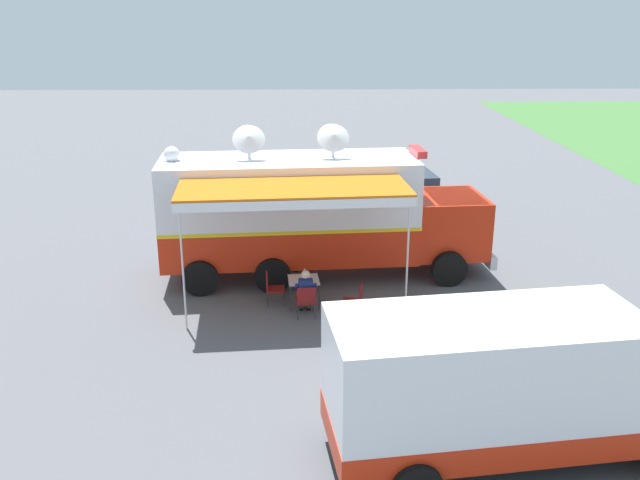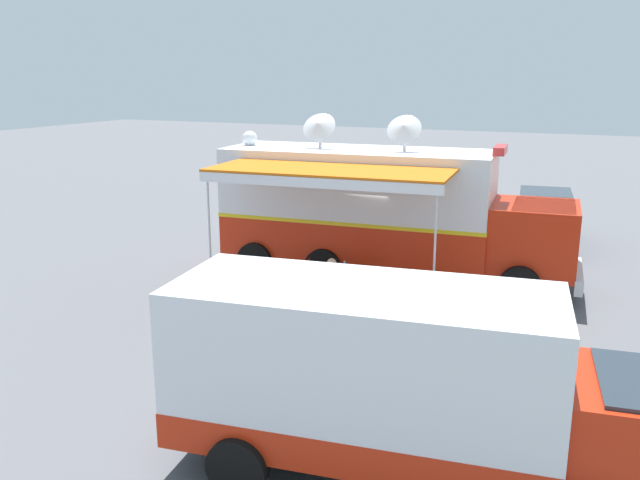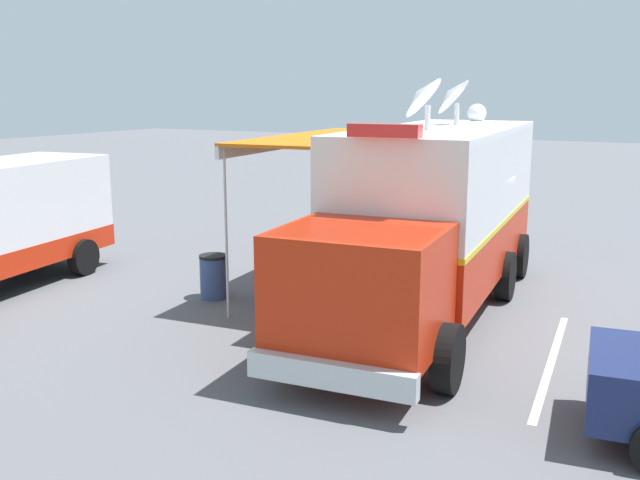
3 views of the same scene
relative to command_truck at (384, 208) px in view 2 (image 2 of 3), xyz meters
name	(u,v)px [view 2 (image 2 of 3)]	position (x,y,z in m)	size (l,w,h in m)	color
ground_plane	(356,274)	(0.02, -0.75, -1.95)	(100.00, 100.00, 0.00)	#5B5B60
lot_stripe	(464,260)	(-2.67, 1.72, -1.94)	(0.12, 4.80, 0.01)	silver
command_truck	(384,208)	(0.00, 0.00, 0.00)	(5.42, 9.65, 4.53)	red
folding_table	(341,274)	(2.21, -0.34, -1.27)	(0.86, 0.86, 0.73)	silver
water_bottle	(345,266)	(2.03, -0.31, -1.11)	(0.07, 0.07, 0.22)	#4C99D8
folding_chair_at_table	(330,289)	(3.01, -0.28, -1.43)	(0.51, 0.51, 0.87)	maroon
folding_chair_beside_table	(311,275)	(2.14, -1.19, -1.43)	(0.51, 0.51, 0.87)	maroon
folding_chair_spare_by_truck	(381,297)	(3.02, 0.98, -1.43)	(0.55, 0.55, 0.87)	maroon
seated_responder	(333,282)	(2.82, -0.29, -1.30)	(0.68, 0.58, 1.25)	navy
trash_bin	(377,317)	(4.16, 1.29, -1.49)	(0.57, 0.57, 0.91)	#384C7F
support_truck	(401,384)	(8.76, 3.21, -0.56)	(3.01, 7.01, 2.70)	white
car_behind_truck	(418,198)	(-7.53, -1.12, -1.07)	(4.23, 2.08, 1.76)	#2D2D33
car_far_corner	(544,218)	(-5.58, 3.66, -1.07)	(4.38, 2.37, 1.76)	navy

